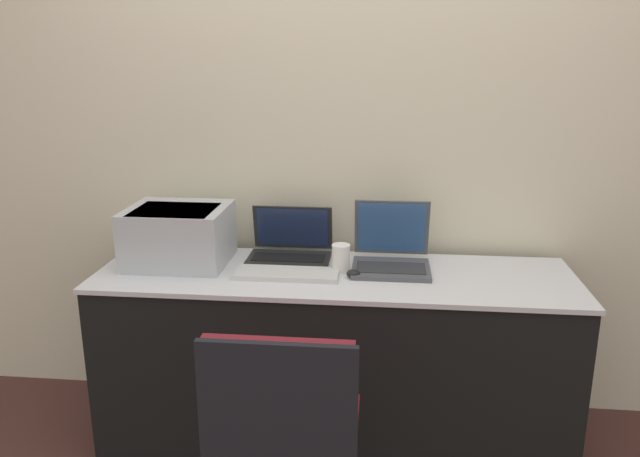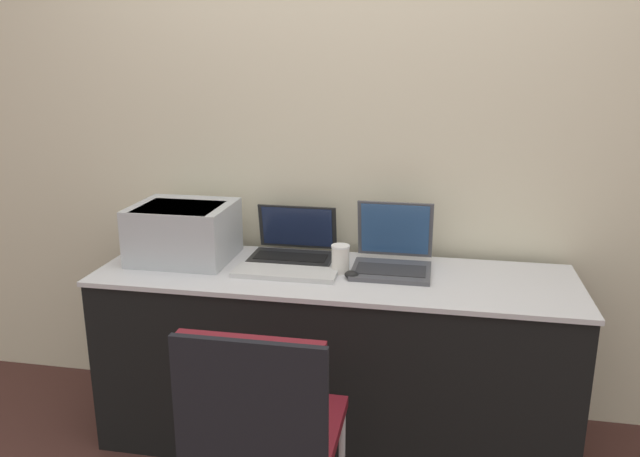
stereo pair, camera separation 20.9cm
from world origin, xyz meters
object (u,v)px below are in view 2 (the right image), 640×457
Objects in this scene: printer at (183,230)px; external_keyboard at (285,273)px; laptop_right at (393,255)px; coffee_cup at (340,259)px; chair at (262,425)px; mouse at (352,275)px; laptop_left at (294,246)px.

printer is 0.51m from external_keyboard.
laptop_right is 2.78× the size of coffee_cup.
chair is at bearing -109.49° from laptop_right.
printer reaches higher than coffee_cup.
coffee_cup reaches higher than mouse.
laptop_right is at bearing 70.51° from chair.
laptop_left is 0.40× the size of chair.
coffee_cup reaches higher than external_keyboard.
laptop_right is at bearing 22.80° from coffee_cup.
laptop_left is at bearing 94.49° from external_keyboard.
laptop_left is 0.24m from external_keyboard.
laptop_left is at bearing 97.38° from chair.
printer is 0.70m from coffee_cup.
mouse is at bearing -134.61° from laptop_right.
external_keyboard is 0.27m from mouse.
mouse is (0.75, -0.11, -0.11)m from printer.
external_keyboard is (-0.42, -0.16, -0.05)m from laptop_right.
printer is 0.77m from mouse.
coffee_cup is at bearing -157.20° from laptop_right.
external_keyboard is (0.02, -0.23, -0.04)m from laptop_left.
mouse is (-0.15, -0.15, -0.04)m from laptop_right.
printer reaches higher than laptop_left.
mouse is at bearing 1.99° from external_keyboard.
laptop_right is at bearing 45.39° from mouse.
external_keyboard is 3.63× the size of coffee_cup.
chair is at bearing -81.70° from external_keyboard.
coffee_cup is 2.04× the size of mouse.
printer is at bearing 124.65° from chair.
coffee_cup is (0.22, 0.08, 0.05)m from external_keyboard.
chair is (-0.11, -0.81, -0.27)m from coffee_cup.
laptop_left reaches higher than coffee_cup.
laptop_left is at bearing 142.30° from mouse.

